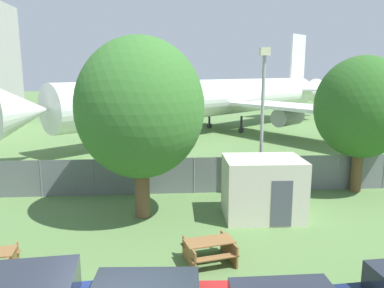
# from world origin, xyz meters

# --- Properties ---
(perimeter_fence) EXTENTS (56.07, 0.07, 1.87)m
(perimeter_fence) POSITION_xyz_m (0.00, 10.89, 0.94)
(perimeter_fence) COLOR slate
(perimeter_fence) RESTS_ON ground
(airplane) EXTENTS (34.96, 31.02, 10.97)m
(airplane) POSITION_xyz_m (6.62, 30.97, 3.52)
(airplane) COLOR white
(airplane) RESTS_ON ground
(portable_cabin) EXTENTS (3.33, 2.49, 2.58)m
(portable_cabin) POSITION_xyz_m (5.21, 7.46, 1.29)
(portable_cabin) COLOR beige
(portable_cabin) RESTS_ON ground
(picnic_bench_near_cabin) EXTENTS (1.85, 1.71, 0.76)m
(picnic_bench_near_cabin) POSITION_xyz_m (2.46, 3.70, 0.47)
(picnic_bench_near_cabin) COLOR brown
(picnic_bench_near_cabin) RESTS_ON ground
(tree_near_hangar) EXTENTS (5.29, 5.29, 7.61)m
(tree_near_hangar) POSITION_xyz_m (0.08, 7.87, 4.68)
(tree_near_hangar) COLOR brown
(tree_near_hangar) RESTS_ON ground
(tree_left_of_cabin) EXTENTS (4.68, 4.68, 6.98)m
(tree_left_of_cabin) POSITION_xyz_m (11.01, 10.56, 4.38)
(tree_left_of_cabin) COLOR brown
(tree_left_of_cabin) RESTS_ON ground
(light_mast) EXTENTS (0.44, 0.44, 7.25)m
(light_mast) POSITION_xyz_m (5.71, 9.77, 4.47)
(light_mast) COLOR #99999E
(light_mast) RESTS_ON ground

